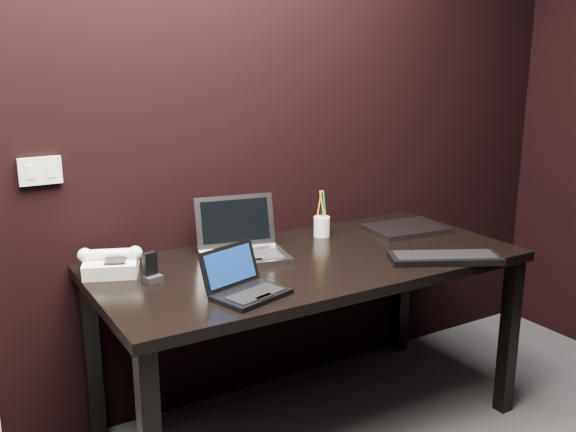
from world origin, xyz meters
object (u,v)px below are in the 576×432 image
ext_keyboard (445,258)px  desk_phone (111,263)px  desk (309,277)px  mobile_phone (151,270)px  closed_laptop (406,229)px  pen_cup (322,226)px  silver_laptop (242,247)px  netbook (245,286)px

ext_keyboard → desk_phone: size_ratio=1.86×
desk → mobile_phone: (-0.63, 0.07, 0.12)m
closed_laptop → pen_cup: (-0.38, 0.13, 0.04)m
silver_laptop → pen_cup: size_ratio=1.83×
silver_laptop → pen_cup: bearing=11.4°
silver_laptop → ext_keyboard: (0.66, -0.45, -0.03)m
ext_keyboard → pen_cup: 0.59m
pen_cup → silver_laptop: bearing=-168.6°
desk → ext_keyboard: bearing=-34.2°
ext_keyboard → desk_phone: desk_phone is taller
closed_laptop → pen_cup: pen_cup is taller
desk → silver_laptop: bearing=145.3°
desk → desk_phone: (-0.73, 0.22, 0.12)m
desk → ext_keyboard: size_ratio=3.76×
mobile_phone → pen_cup: bearing=11.2°
desk → silver_laptop: size_ratio=4.44×
silver_laptop → ext_keyboard: size_ratio=0.85×
netbook → desk_phone: bearing=126.7°
silver_laptop → mobile_phone: silver_laptop is taller
silver_laptop → desk_phone: silver_laptop is taller
closed_laptop → desk_phone: size_ratio=1.53×
netbook → desk_phone: (-0.33, 0.44, 0.01)m
desk_phone → pen_cup: size_ratio=1.16×
netbook → desk_phone: netbook is taller
netbook → ext_keyboard: netbook is taller
mobile_phone → ext_keyboard: bearing=-19.2°
desk → closed_laptop: size_ratio=4.58×
netbook → pen_cup: (0.62, 0.46, 0.02)m
desk → mobile_phone: 0.64m
silver_laptop → desk: bearing=-34.7°
netbook → silver_laptop: size_ratio=0.76×
closed_laptop → ext_keyboard: bearing=-110.8°
netbook → pen_cup: pen_cup is taller
closed_laptop → desk_phone: desk_phone is taller
ext_keyboard → mobile_phone: size_ratio=4.27×
desk → desk_phone: 0.77m
ext_keyboard → desk_phone: bearing=156.0°
netbook → closed_laptop: bearing=18.4°
ext_keyboard → mobile_phone: mobile_phone is taller
desk_phone → pen_cup: pen_cup is taller
desk → pen_cup: (0.22, 0.24, 0.13)m
closed_laptop → mobile_phone: size_ratio=3.51×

